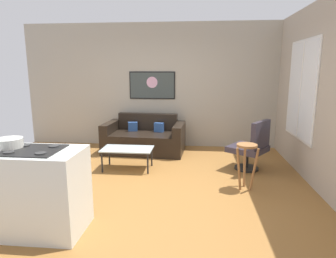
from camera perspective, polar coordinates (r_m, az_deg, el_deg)
name	(u,v)px	position (r m, az deg, el deg)	size (l,w,h in m)	color
ground	(144,184)	(4.78, -4.75, -10.58)	(6.40, 6.40, 0.04)	olive
back_wall	(162,86)	(6.84, -1.23, 8.35)	(6.40, 0.05, 2.80)	#AAA292
right_wall	(317,94)	(5.00, 26.92, 5.98)	(0.05, 6.40, 2.80)	#ADA090
couch	(145,139)	(6.43, -4.54, -1.95)	(1.75, 1.01, 0.80)	black
coffee_table	(127,150)	(5.33, -7.86, -4.09)	(0.90, 0.52, 0.39)	silver
armchair	(252,146)	(5.40, 15.90, -3.25)	(0.82, 0.83, 0.91)	black
bar_stool	(246,156)	(4.52, 14.94, -4.99)	(0.35, 0.34, 0.69)	#986539
kitchen_counter	(11,190)	(3.74, -28.04, -10.39)	(1.61, 0.64, 0.95)	silver
mixing_bowl	(9,144)	(3.65, -28.37, -2.50)	(0.29, 0.29, 0.11)	silver
wall_painting	(152,85)	(6.83, -3.08, 8.44)	(1.05, 0.03, 0.62)	black
window	(301,90)	(5.55, 24.37, 6.86)	(0.03, 1.35, 1.69)	silver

